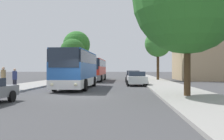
# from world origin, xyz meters

# --- Properties ---
(ground_plane) EXTENTS (300.00, 300.00, 0.00)m
(ground_plane) POSITION_xyz_m (0.00, 0.00, 0.00)
(ground_plane) COLOR #424244
(ground_plane) RESTS_ON ground
(sidewalk_right) EXTENTS (4.00, 120.00, 0.15)m
(sidewalk_right) POSITION_xyz_m (7.00, 0.00, 0.07)
(sidewalk_right) COLOR gray
(sidewalk_right) RESTS_ON ground_plane
(bus_front) EXTENTS (2.80, 10.20, 3.35)m
(bus_front) POSITION_xyz_m (-1.53, 6.49, 1.79)
(bus_front) COLOR silver
(bus_front) RESTS_ON ground_plane
(bus_middle) EXTENTS (2.92, 11.95, 3.20)m
(bus_middle) POSITION_xyz_m (-1.73, 21.59, 1.72)
(bus_middle) COLOR gray
(bus_middle) RESTS_ON ground_plane
(parked_car_right_near) EXTENTS (2.24, 4.42, 1.51)m
(parked_car_right_near) POSITION_xyz_m (4.08, 10.98, 0.79)
(parked_car_right_near) COLOR silver
(parked_car_right_near) RESTS_ON ground_plane
(parked_car_right_far) EXTENTS (2.11, 4.38, 1.56)m
(parked_car_right_far) POSITION_xyz_m (3.89, 18.78, 0.81)
(parked_car_right_far) COLOR black
(parked_car_right_far) RESTS_ON ground_plane
(pedestrian_waiting_near) EXTENTS (0.36, 0.36, 1.80)m
(pedestrian_waiting_near) POSITION_xyz_m (-6.43, 2.43, 1.06)
(pedestrian_waiting_near) COLOR #23232D
(pedestrian_waiting_near) RESTS_ON sidewalk_left
(pedestrian_waiting_far) EXTENTS (0.36, 0.36, 1.68)m
(pedestrian_waiting_far) POSITION_xyz_m (-5.83, 3.08, 0.99)
(pedestrian_waiting_far) COLOR #23232D
(pedestrian_waiting_far) RESTS_ON sidewalk_left
(tree_left_near) EXTENTS (5.17, 5.17, 8.92)m
(tree_left_near) POSITION_xyz_m (-6.56, 32.71, 6.46)
(tree_left_near) COLOR #513D23
(tree_left_near) RESTS_ON sidewalk_left
(tree_left_far) EXTENTS (4.41, 4.41, 6.96)m
(tree_left_far) POSITION_xyz_m (-6.46, 28.44, 4.89)
(tree_left_far) COLOR #513D23
(tree_left_far) RESTS_ON sidewalk_left
(tree_right_near) EXTENTS (4.03, 4.03, 7.51)m
(tree_right_near) POSITION_xyz_m (7.80, 23.14, 5.61)
(tree_right_near) COLOR #47331E
(tree_right_near) RESTS_ON sidewalk_right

